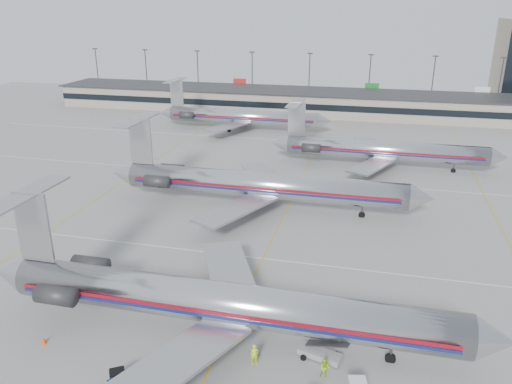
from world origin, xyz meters
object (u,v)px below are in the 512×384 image
(jet_foreground, at_px, (217,301))
(jet_second_row, at_px, (256,184))
(belt_loader, at_px, (321,353))
(tug_center, at_px, (152,384))

(jet_foreground, height_order, jet_second_row, jet_second_row)
(jet_foreground, bearing_deg, belt_loader, -5.97)
(tug_center, bearing_deg, jet_foreground, 80.98)
(jet_second_row, distance_m, belt_loader, 35.13)
(belt_loader, bearing_deg, jet_foreground, -169.97)
(jet_foreground, xyz_separation_m, jet_second_row, (-3.93, 31.23, 0.04))
(jet_second_row, bearing_deg, tug_center, -88.29)
(jet_foreground, relative_size, belt_loader, 10.57)
(belt_loader, bearing_deg, tug_center, -133.74)
(jet_second_row, height_order, belt_loader, jet_second_row)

